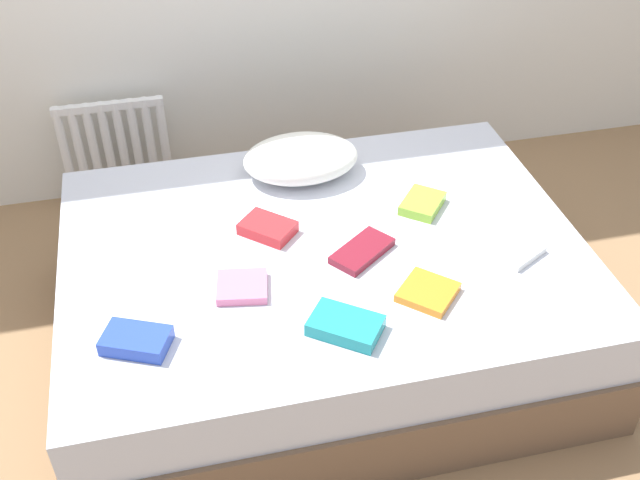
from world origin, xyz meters
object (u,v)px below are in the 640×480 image
Objects in this scene: textbook_lime at (422,203)px; textbook_orange at (428,292)px; textbook_white at (517,251)px; textbook_teal at (346,325)px; radiator at (115,145)px; textbook_maroon at (362,251)px; textbook_blue at (136,341)px; textbook_red at (268,228)px; pillow at (301,158)px; textbook_pink at (242,287)px; bed at (323,293)px.

textbook_lime is 0.53m from textbook_orange.
textbook_orange reaches higher than textbook_white.
textbook_orange is at bearing 53.73° from textbook_teal.
radiator reaches higher than textbook_maroon.
textbook_orange is at bearing 24.90° from textbook_blue.
textbook_white is 0.90× the size of textbook_red.
pillow is 1.14m from textbook_blue.
pillow is 2.48× the size of textbook_red.
textbook_pink reaches higher than textbook_maroon.
textbook_red is (-0.48, 0.48, 0.01)m from textbook_orange.
radiator is 2.94× the size of textbook_orange.
textbook_blue is at bearing 153.29° from textbook_lime.
textbook_maroon is (-0.56, 0.13, 0.00)m from textbook_white.
textbook_lime is at bearing 32.39° from textbook_pink.
textbook_maroon is at bearing 164.24° from textbook_orange.
pillow is at bearing 122.88° from textbook_teal.
textbook_orange is (1.07, -1.56, 0.18)m from radiator.
textbook_orange reaches higher than bed.
radiator is 1.07× the size of pillow.
radiator is 2.66× the size of textbook_red.
pillow is 0.78m from textbook_pink.
bed is 0.36m from textbook_red.
pillow is 2.62× the size of textbook_lime.
textbook_teal is 1.30× the size of textbook_orange.
textbook_lime is at bearing 48.18° from textbook_blue.
textbook_orange is (0.27, -0.86, -0.06)m from pillow.
textbook_red is 0.93× the size of textbook_blue.
textbook_lime reaches higher than bed.
bed is 0.77m from textbook_white.
radiator is at bearing 88.09° from textbook_lime.
textbook_lime is (1.22, -1.06, 0.19)m from radiator.
textbook_maroon is at bearing 138.25° from textbook_white.
textbook_maroon is at bearing 9.61° from textbook_red.
textbook_pink is 0.94× the size of textbook_lime.
textbook_blue is at bearing -151.15° from textbook_teal.
pillow reaches higher than textbook_pink.
pillow is at bearing 88.93° from textbook_lime.
textbook_maroon is (0.90, -1.29, 0.18)m from radiator.
radiator is at bearing 138.56° from pillow.
textbook_maroon is at bearing -55.03° from radiator.
textbook_red is (-0.21, -0.38, -0.05)m from pillow.
textbook_white is at bearing 21.87° from textbook_red.
bed is 0.54m from textbook_orange.
textbook_orange is at bearing -2.20° from textbook_red.
textbook_blue is (-0.68, 0.09, 0.00)m from textbook_teal.
textbook_teal is at bearing -94.24° from bed.
textbook_maroon is (0.11, -0.59, -0.06)m from pillow.
textbook_lime is 0.95× the size of textbook_red.
textbook_blue reaches higher than bed.
textbook_white is at bearing 7.90° from textbook_pink.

